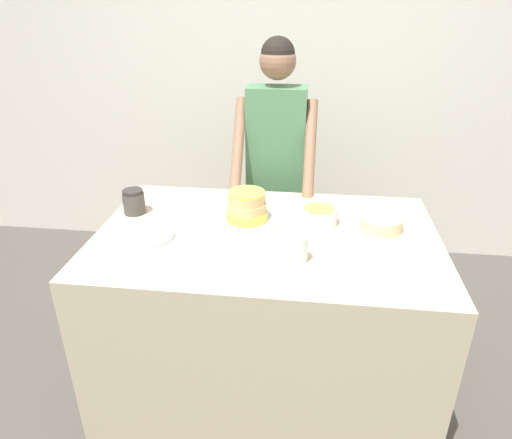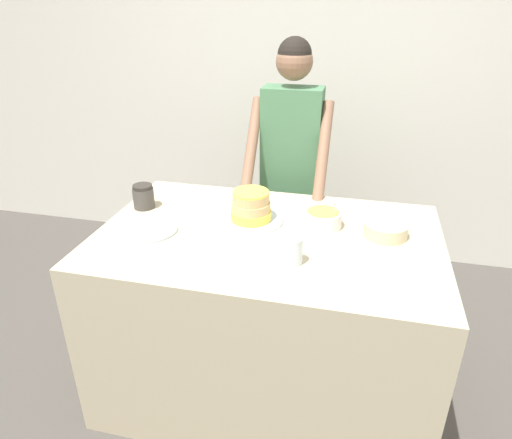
% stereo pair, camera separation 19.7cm
% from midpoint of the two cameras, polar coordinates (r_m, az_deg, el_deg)
% --- Properties ---
extents(wall_back, '(10.00, 0.05, 2.60)m').
position_cam_midpoint_polar(wall_back, '(3.41, 2.47, 16.76)').
color(wall_back, silver).
rests_on(wall_back, ground_plane).
extents(counter, '(1.54, 0.99, 0.89)m').
position_cam_midpoint_polar(counter, '(2.29, -1.29, -11.69)').
color(counter, '#C6B793').
rests_on(counter, ground_plane).
extents(person_baker, '(0.46, 0.45, 1.67)m').
position_cam_midpoint_polar(person_baker, '(2.69, 0.37, 8.45)').
color(person_baker, '#2D2D38').
rests_on(person_baker, ground_plane).
extents(cake, '(0.31, 0.31, 0.15)m').
position_cam_midpoint_polar(cake, '(2.14, -3.79, 1.28)').
color(cake, silver).
rests_on(cake, counter).
extents(frosting_bowl_yellow, '(0.17, 0.17, 0.15)m').
position_cam_midpoint_polar(frosting_bowl_yellow, '(2.14, 5.26, 0.50)').
color(frosting_bowl_yellow, white).
rests_on(frosting_bowl_yellow, counter).
extents(frosting_bowl_white, '(0.19, 0.19, 0.06)m').
position_cam_midpoint_polar(frosting_bowl_white, '(2.12, 12.81, -0.43)').
color(frosting_bowl_white, beige).
rests_on(frosting_bowl_white, counter).
extents(drinking_glass, '(0.08, 0.08, 0.11)m').
position_cam_midpoint_polar(drinking_glass, '(1.82, 2.23, -3.70)').
color(drinking_glass, silver).
rests_on(drinking_glass, counter).
extents(ceramic_plate, '(0.26, 0.26, 0.01)m').
position_cam_midpoint_polar(ceramic_plate, '(2.11, -16.31, -1.98)').
color(ceramic_plate, silver).
rests_on(ceramic_plate, counter).
extents(stoneware_jar, '(0.10, 0.10, 0.12)m').
position_cam_midpoint_polar(stoneware_jar, '(2.33, -17.40, 2.08)').
color(stoneware_jar, '#4C4742').
rests_on(stoneware_jar, counter).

